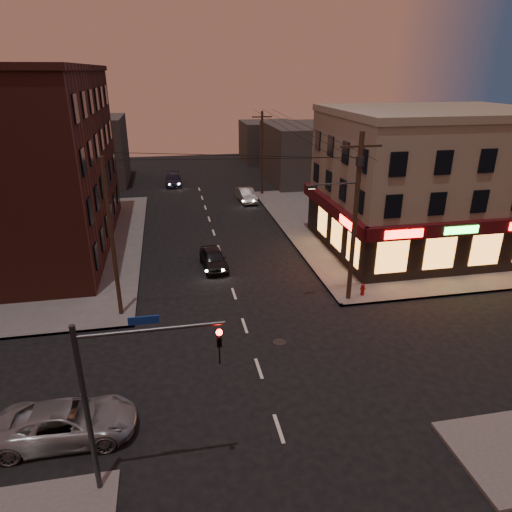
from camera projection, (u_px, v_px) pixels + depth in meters
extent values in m
plane|color=black|center=(259.00, 369.00, 21.69)|extent=(120.00, 120.00, 0.00)
cube|color=#514F4C|center=(409.00, 223.00, 42.13)|extent=(24.00, 28.00, 0.15)
cube|color=gray|center=(429.00, 183.00, 34.86)|extent=(15.00, 12.00, 10.00)
cube|color=gray|center=(439.00, 112.00, 32.87)|extent=(15.20, 12.20, 0.50)
cube|color=black|center=(469.00, 251.00, 30.69)|extent=(15.12, 0.25, 3.40)
cube|color=black|center=(334.00, 230.00, 34.78)|extent=(0.25, 12.12, 3.40)
cube|color=#3B090C|center=(477.00, 227.00, 29.74)|extent=(15.60, 0.50, 0.90)
cube|color=#3B090C|center=(331.00, 208.00, 34.04)|extent=(0.50, 12.60, 0.90)
cube|color=#FF140C|center=(404.00, 234.00, 28.55)|extent=(2.60, 0.06, 0.55)
cube|color=#26FF3F|center=(462.00, 230.00, 29.27)|extent=(2.40, 0.06, 0.50)
cube|color=#FF140C|center=(347.00, 223.00, 30.54)|extent=(0.06, 2.60, 0.55)
cube|color=#FF9638|center=(463.00, 251.00, 30.41)|extent=(12.40, 0.08, 2.20)
cube|color=#FF9638|center=(336.00, 233.00, 33.80)|extent=(0.08, 8.40, 2.20)
cube|color=#4A1E18|center=(17.00, 165.00, 33.86)|extent=(12.00, 20.00, 13.00)
cube|color=#3F3D3A|center=(308.00, 153.00, 57.39)|extent=(10.00, 12.00, 7.00)
cube|color=#3F3D3A|center=(88.00, 151.00, 56.03)|extent=(9.00, 10.00, 8.00)
cube|color=#3F3D3A|center=(268.00, 142.00, 69.94)|extent=(8.00, 8.00, 6.00)
cylinder|color=#382619|center=(355.00, 220.00, 26.22)|extent=(0.28, 0.28, 10.00)
cube|color=#382619|center=(361.00, 146.00, 24.64)|extent=(2.40, 0.12, 0.12)
cylinder|color=#333538|center=(360.00, 161.00, 24.94)|extent=(0.44, 0.44, 0.50)
cylinder|color=#333538|center=(336.00, 184.00, 25.16)|extent=(2.60, 0.10, 0.10)
cube|color=#333538|center=(312.00, 187.00, 24.95)|extent=(0.60, 0.25, 0.18)
cube|color=#FFD88C|center=(311.00, 189.00, 24.99)|extent=(0.35, 0.15, 0.04)
cylinder|color=#382619|center=(262.00, 154.00, 50.22)|extent=(0.26, 0.26, 9.00)
cylinder|color=#382619|center=(112.00, 240.00, 24.63)|extent=(0.24, 0.24, 9.00)
cylinder|color=#333538|center=(87.00, 415.00, 14.21)|extent=(0.18, 0.18, 6.40)
cylinder|color=#333538|center=(152.00, 330.00, 13.55)|extent=(4.40, 0.12, 0.12)
imported|color=black|center=(219.00, 337.00, 14.09)|extent=(0.16, 0.20, 1.00)
sphere|color=#FF0C05|center=(219.00, 332.00, 13.89)|extent=(0.20, 0.20, 0.20)
cube|color=navy|center=(144.00, 320.00, 13.38)|extent=(0.90, 0.05, 0.25)
imported|color=gray|center=(67.00, 422.00, 17.38)|extent=(5.22, 2.48, 1.44)
imported|color=black|center=(214.00, 259.00, 32.53)|extent=(1.95, 4.21, 1.40)
imported|color=gray|center=(246.00, 195.00, 49.04)|extent=(1.85, 4.45, 1.43)
imported|color=#191932|center=(173.00, 180.00, 56.15)|extent=(2.01, 4.73, 1.36)
cylinder|color=maroon|center=(363.00, 291.00, 28.35)|extent=(0.26, 0.26, 0.61)
sphere|color=maroon|center=(363.00, 286.00, 28.23)|extent=(0.24, 0.24, 0.24)
cylinder|color=maroon|center=(363.00, 289.00, 28.31)|extent=(0.34, 0.18, 0.12)
cylinder|color=maroon|center=(363.00, 289.00, 28.31)|extent=(0.18, 0.34, 0.12)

